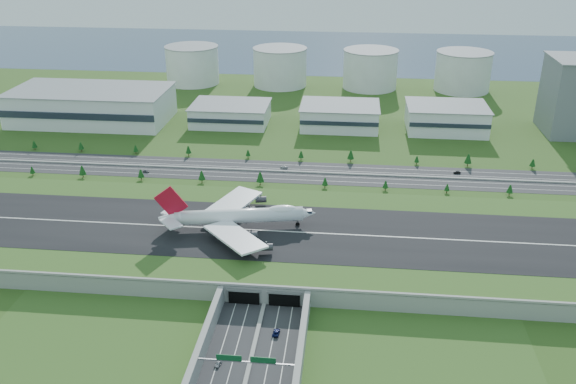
# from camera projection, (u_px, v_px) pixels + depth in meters

# --- Properties ---
(ground) EXTENTS (1200.00, 1200.00, 0.00)m
(ground) POSITION_uv_depth(u_px,v_px,m) (278.00, 246.00, 300.97)
(ground) COLOR #254716
(ground) RESTS_ON ground
(airfield_deck) EXTENTS (520.00, 100.00, 9.20)m
(airfield_deck) POSITION_uv_depth(u_px,v_px,m) (278.00, 239.00, 299.18)
(airfield_deck) COLOR gray
(airfield_deck) RESTS_ON ground
(underpass_road) EXTENTS (38.80, 120.40, 8.00)m
(underpass_road) POSITION_uv_depth(u_px,v_px,m) (244.00, 379.00, 209.55)
(underpass_road) COLOR #28282B
(underpass_road) RESTS_ON ground
(sign_gantry_near) EXTENTS (38.70, 0.70, 9.80)m
(sign_gantry_near) POSITION_uv_depth(u_px,v_px,m) (246.00, 363.00, 212.05)
(sign_gantry_near) COLOR gray
(sign_gantry_near) RESTS_ON ground
(north_expressway) EXTENTS (560.00, 36.00, 0.12)m
(north_expressway) POSITION_uv_depth(u_px,v_px,m) (296.00, 172.00, 386.94)
(north_expressway) COLOR #28282B
(north_expressway) RESTS_ON ground
(tree_row) EXTENTS (497.99, 48.69, 8.40)m
(tree_row) POSITION_uv_depth(u_px,v_px,m) (321.00, 167.00, 382.91)
(tree_row) COLOR #3D2819
(tree_row) RESTS_ON ground
(hangar_west) EXTENTS (120.00, 60.00, 25.00)m
(hangar_west) POSITION_uv_depth(u_px,v_px,m) (92.00, 105.00, 479.25)
(hangar_west) COLOR white
(hangar_west) RESTS_ON ground
(hangar_mid_a) EXTENTS (58.00, 42.00, 15.00)m
(hangar_mid_a) POSITION_uv_depth(u_px,v_px,m) (231.00, 114.00, 475.49)
(hangar_mid_a) COLOR white
(hangar_mid_a) RESTS_ON ground
(hangar_mid_b) EXTENTS (58.00, 42.00, 17.00)m
(hangar_mid_b) POSITION_uv_depth(u_px,v_px,m) (340.00, 116.00, 467.08)
(hangar_mid_b) COLOR white
(hangar_mid_b) RESTS_ON ground
(hangar_mid_c) EXTENTS (58.00, 42.00, 19.00)m
(hangar_mid_c) POSITION_uv_depth(u_px,v_px,m) (446.00, 118.00, 459.14)
(hangar_mid_c) COLOR white
(hangar_mid_c) RESTS_ON ground
(fuel_tank_a) EXTENTS (50.00, 50.00, 35.00)m
(fuel_tank_a) POSITION_uv_depth(u_px,v_px,m) (192.00, 65.00, 585.62)
(fuel_tank_a) COLOR silver
(fuel_tank_a) RESTS_ON ground
(fuel_tank_b) EXTENTS (50.00, 50.00, 35.00)m
(fuel_tank_b) POSITION_uv_depth(u_px,v_px,m) (280.00, 67.00, 577.62)
(fuel_tank_b) COLOR silver
(fuel_tank_b) RESTS_ON ground
(fuel_tank_c) EXTENTS (50.00, 50.00, 35.00)m
(fuel_tank_c) POSITION_uv_depth(u_px,v_px,m) (370.00, 69.00, 569.62)
(fuel_tank_c) COLOR silver
(fuel_tank_c) RESTS_ON ground
(fuel_tank_d) EXTENTS (50.00, 50.00, 35.00)m
(fuel_tank_d) POSITION_uv_depth(u_px,v_px,m) (463.00, 72.00, 561.62)
(fuel_tank_d) COLOR silver
(fuel_tank_d) RESTS_ON ground
(bay_water) EXTENTS (1200.00, 260.00, 0.06)m
(bay_water) POSITION_uv_depth(u_px,v_px,m) (325.00, 50.00, 735.45)
(bay_water) COLOR #344764
(bay_water) RESTS_ON ground
(boeing_747) EXTENTS (77.53, 72.61, 24.19)m
(boeing_747) POSITION_uv_depth(u_px,v_px,m) (238.00, 216.00, 298.00)
(boeing_747) COLOR white
(boeing_747) RESTS_ON airfield_deck
(car_0) EXTENTS (2.55, 4.55, 1.46)m
(car_0) POSITION_uv_depth(u_px,v_px,m) (218.00, 363.00, 220.74)
(car_0) COLOR #B1B0B4
(car_0) RESTS_ON ground
(car_2) EXTENTS (2.91, 5.64, 1.52)m
(car_2) POSITION_uv_depth(u_px,v_px,m) (276.00, 332.00, 237.13)
(car_2) COLOR #0C143F
(car_2) RESTS_ON ground
(car_4) EXTENTS (4.62, 3.32, 1.46)m
(car_4) POSITION_uv_depth(u_px,v_px,m) (146.00, 171.00, 386.36)
(car_4) COLOR #525156
(car_4) RESTS_ON ground
(car_5) EXTENTS (4.65, 2.44, 1.46)m
(car_5) POSITION_uv_depth(u_px,v_px,m) (457.00, 172.00, 384.58)
(car_5) COLOR black
(car_5) RESTS_ON ground
(car_7) EXTENTS (5.64, 3.33, 1.53)m
(car_7) POSITION_uv_depth(u_px,v_px,m) (284.00, 167.00, 392.83)
(car_7) COLOR silver
(car_7) RESTS_ON ground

